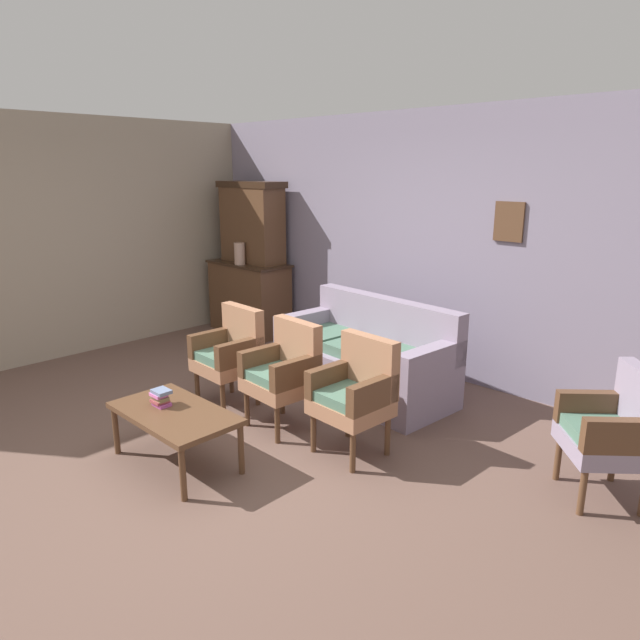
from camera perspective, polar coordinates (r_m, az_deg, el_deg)
ground_plane at (r=4.57m, az=-9.30°, el=-12.83°), size 7.68×7.68×0.00m
wall_back_with_decor at (r=6.03m, az=10.72°, el=7.43°), size 6.40×0.09×2.70m
wall_left_side at (r=6.98m, az=-26.05°, el=7.18°), size 0.06×5.20×2.70m
side_cabinet at (r=7.57m, az=-7.10°, el=2.30°), size 1.16×0.55×0.93m
cabinet_upper_hutch at (r=7.47m, az=-6.86°, el=9.79°), size 0.99×0.38×1.03m
vase_on_cabinet at (r=7.32m, az=-8.10°, el=6.64°), size 0.14×0.14×0.28m
floral_couch at (r=5.52m, az=4.65°, el=-3.98°), size 1.84×0.94×0.90m
armchair_by_doorway at (r=5.25m, az=-9.04°, el=-3.16°), size 0.54×0.51×0.90m
armchair_near_couch_end at (r=4.73m, az=-3.66°, el=-5.06°), size 0.55×0.53×0.90m
armchair_near_cabinet at (r=4.31m, az=3.58°, el=-7.13°), size 0.55×0.52×0.90m
wingback_chair_by_fireplace at (r=4.18m, az=27.41°, el=-9.63°), size 0.71×0.71×0.90m
coffee_table at (r=4.31m, az=-14.42°, el=-9.38°), size 1.00×0.56×0.42m
book_stack_on_table at (r=4.38m, az=-15.78°, el=-7.50°), size 0.16×0.12×0.12m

